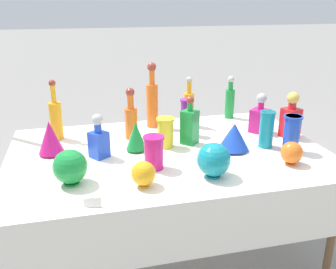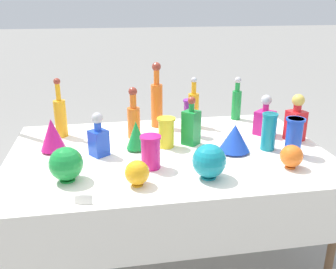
% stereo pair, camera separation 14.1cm
% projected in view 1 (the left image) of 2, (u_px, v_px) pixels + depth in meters
% --- Properties ---
extents(ground_plane, '(40.00, 40.00, 0.00)m').
position_uv_depth(ground_plane, '(168.00, 257.00, 2.45)').
color(ground_plane, gray).
extents(display_table, '(1.82, 1.18, 0.76)m').
position_uv_depth(display_table, '(169.00, 161.00, 2.17)').
color(display_table, white).
rests_on(display_table, ground).
extents(tall_bottle_0, '(0.07, 0.07, 0.31)m').
position_uv_depth(tall_bottle_0, '(230.00, 100.00, 2.74)').
color(tall_bottle_0, '#198C38').
rests_on(tall_bottle_0, display_table).
extents(tall_bottle_1, '(0.08, 0.08, 0.33)m').
position_uv_depth(tall_bottle_1, '(131.00, 118.00, 2.34)').
color(tall_bottle_1, orange).
rests_on(tall_bottle_1, display_table).
extents(tall_bottle_2, '(0.08, 0.08, 0.44)m').
position_uv_depth(tall_bottle_2, '(152.00, 101.00, 2.53)').
color(tall_bottle_2, orange).
rests_on(tall_bottle_2, display_table).
extents(tall_bottle_3, '(0.07, 0.07, 0.34)m').
position_uv_depth(tall_bottle_3, '(189.00, 107.00, 2.57)').
color(tall_bottle_3, orange).
rests_on(tall_bottle_3, display_table).
extents(tall_bottle_4, '(0.08, 0.08, 0.38)m').
position_uv_depth(tall_bottle_4, '(56.00, 118.00, 2.32)').
color(tall_bottle_4, orange).
rests_on(tall_bottle_4, display_table).
extents(square_decanter_0, '(0.12, 0.12, 0.25)m').
position_uv_depth(square_decanter_0, '(99.00, 139.00, 2.07)').
color(square_decanter_0, blue).
rests_on(square_decanter_0, display_table).
extents(square_decanter_1, '(0.12, 0.12, 0.30)m').
position_uv_depth(square_decanter_1, '(190.00, 125.00, 2.26)').
color(square_decanter_1, '#198C38').
rests_on(square_decanter_1, display_table).
extents(square_decanter_2, '(0.15, 0.15, 0.26)m').
position_uv_depth(square_decanter_2, '(260.00, 117.00, 2.46)').
color(square_decanter_2, '#C61972').
rests_on(square_decanter_2, display_table).
extents(square_decanter_3, '(0.12, 0.12, 0.29)m').
position_uv_depth(square_decanter_3, '(291.00, 117.00, 2.36)').
color(square_decanter_3, red).
rests_on(square_decanter_3, display_table).
extents(slender_vase_0, '(0.08, 0.08, 0.24)m').
position_uv_depth(slender_vase_0, '(186.00, 116.00, 2.41)').
color(slender_vase_0, purple).
rests_on(slender_vase_0, display_table).
extents(slender_vase_1, '(0.09, 0.09, 0.22)m').
position_uv_depth(slender_vase_1, '(267.00, 128.00, 2.21)').
color(slender_vase_1, teal).
rests_on(slender_vase_1, display_table).
extents(slender_vase_2, '(0.11, 0.11, 0.22)m').
position_uv_depth(slender_vase_2, '(292.00, 133.00, 2.14)').
color(slender_vase_2, blue).
rests_on(slender_vase_2, display_table).
extents(slender_vase_3, '(0.11, 0.11, 0.18)m').
position_uv_depth(slender_vase_3, '(165.00, 131.00, 2.21)').
color(slender_vase_3, yellow).
rests_on(slender_vase_3, display_table).
extents(slender_vase_4, '(0.11, 0.11, 0.18)m').
position_uv_depth(slender_vase_4, '(154.00, 151.00, 1.93)').
color(slender_vase_4, '#C61972').
rests_on(slender_vase_4, display_table).
extents(fluted_vase_0, '(0.14, 0.14, 0.20)m').
position_uv_depth(fluted_vase_0, '(50.00, 137.00, 2.10)').
color(fluted_vase_0, '#C61972').
rests_on(fluted_vase_0, display_table).
extents(fluted_vase_1, '(0.12, 0.12, 0.18)m').
position_uv_depth(fluted_vase_1, '(136.00, 136.00, 2.16)').
color(fluted_vase_1, '#198C38').
rests_on(fluted_vase_1, display_table).
extents(fluted_vase_2, '(0.18, 0.18, 0.17)m').
position_uv_depth(fluted_vase_2, '(234.00, 136.00, 2.16)').
color(fluted_vase_2, blue).
rests_on(fluted_vase_2, display_table).
extents(round_bowl_0, '(0.17, 0.17, 0.17)m').
position_uv_depth(round_bowl_0, '(70.00, 167.00, 1.77)').
color(round_bowl_0, '#198C38').
rests_on(round_bowl_0, display_table).
extents(round_bowl_1, '(0.17, 0.17, 0.18)m').
position_uv_depth(round_bowl_1, '(214.00, 160.00, 1.84)').
color(round_bowl_1, teal).
rests_on(round_bowl_1, display_table).
extents(round_bowl_2, '(0.12, 0.12, 0.13)m').
position_uv_depth(round_bowl_2, '(143.00, 174.00, 1.75)').
color(round_bowl_2, orange).
rests_on(round_bowl_2, display_table).
extents(round_bowl_3, '(0.12, 0.12, 0.13)m').
position_uv_depth(round_bowl_3, '(292.00, 153.00, 1.99)').
color(round_bowl_3, orange).
rests_on(round_bowl_3, display_table).
extents(price_tag_left, '(0.06, 0.02, 0.04)m').
position_uv_depth(price_tag_left, '(95.00, 202.00, 1.59)').
color(price_tag_left, white).
rests_on(price_tag_left, display_table).
extents(price_tag_center, '(0.06, 0.02, 0.04)m').
position_uv_depth(price_tag_center, '(91.00, 203.00, 1.60)').
color(price_tag_center, white).
rests_on(price_tag_center, display_table).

